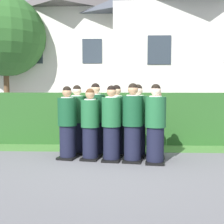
{
  "coord_description": "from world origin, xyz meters",
  "views": [
    {
      "loc": [
        0.27,
        -6.24,
        1.59
      ],
      "look_at": [
        0.0,
        0.26,
        1.05
      ],
      "focal_mm": 46.4,
      "sensor_mm": 36.0,
      "label": 1
    }
  ],
  "objects": [
    {
      "name": "student_rear_row_2",
      "position": [
        0.09,
        0.54,
        0.79
      ],
      "size": [
        0.48,
        0.56,
        1.67
      ],
      "color": "black",
      "rests_on": "ground"
    },
    {
      "name": "school_building_main",
      "position": [
        3.08,
        6.92,
        3.52
      ],
      "size": [
        6.88,
        3.85,
        6.87
      ],
      "color": "silver",
      "rests_on": "ground"
    },
    {
      "name": "lawn_strip",
      "position": [
        0.0,
        1.28,
        0.0
      ],
      "size": [
        7.0,
        0.9,
        0.01
      ],
      "primitive_type": "cube",
      "color": "#477A38",
      "rests_on": "ground"
    },
    {
      "name": "student_front_row_2",
      "position": [
        -0.0,
        0.0,
        0.79
      ],
      "size": [
        0.44,
        0.51,
        1.65
      ],
      "color": "black",
      "rests_on": "ground"
    },
    {
      "name": "hedge",
      "position": [
        0.0,
        2.08,
        0.73
      ],
      "size": [
        7.0,
        0.7,
        1.46
      ],
      "color": "#285623",
      "rests_on": "ground"
    },
    {
      "name": "ground_plane",
      "position": [
        0.0,
        0.0,
        0.0
      ],
      "size": [
        60.0,
        60.0,
        0.0
      ],
      "primitive_type": "plane",
      "color": "slate"
    },
    {
      "name": "student_rear_row_0",
      "position": [
        -0.86,
        0.69,
        0.79
      ],
      "size": [
        0.47,
        0.54,
        1.66
      ],
      "color": "black",
      "rests_on": "ground"
    },
    {
      "name": "student_front_row_0",
      "position": [
        -1.0,
        0.16,
        0.78
      ],
      "size": [
        0.47,
        0.54,
        1.63
      ],
      "color": "black",
      "rests_on": "ground"
    },
    {
      "name": "student_front_row_4",
      "position": [
        0.93,
        -0.18,
        0.8
      ],
      "size": [
        0.44,
        0.52,
        1.68
      ],
      "color": "black",
      "rests_on": "ground"
    },
    {
      "name": "student_rear_row_1",
      "position": [
        -0.4,
        0.59,
        0.82
      ],
      "size": [
        0.46,
        0.57,
        1.71
      ],
      "color": "black",
      "rests_on": "ground"
    },
    {
      "name": "student_front_row_1",
      "position": [
        -0.48,
        0.09,
        0.75
      ],
      "size": [
        0.44,
        0.51,
        1.58
      ],
      "color": "black",
      "rests_on": "ground"
    },
    {
      "name": "student_front_row_3",
      "position": [
        0.46,
        -0.05,
        0.81
      ],
      "size": [
        0.47,
        0.54,
        1.7
      ],
      "color": "black",
      "rests_on": "ground"
    },
    {
      "name": "oak_tree_left",
      "position": [
        -4.99,
        6.54,
        3.88
      ],
      "size": [
        3.56,
        3.56,
        5.67
      ],
      "color": "brown",
      "rests_on": "ground"
    },
    {
      "name": "student_rear_row_3",
      "position": [
        0.59,
        0.45,
        0.8
      ],
      "size": [
        0.48,
        0.55,
        1.68
      ],
      "color": "black",
      "rests_on": "ground"
    },
    {
      "name": "student_rear_row_4",
      "position": [
        1.02,
        0.35,
        0.75
      ],
      "size": [
        0.41,
        0.52,
        1.58
      ],
      "color": "black",
      "rests_on": "ground"
    },
    {
      "name": "school_building_annex",
      "position": [
        -2.54,
        9.24,
        3.63
      ],
      "size": [
        6.43,
        4.68,
        7.08
      ],
      "color": "silver",
      "rests_on": "ground"
    }
  ]
}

